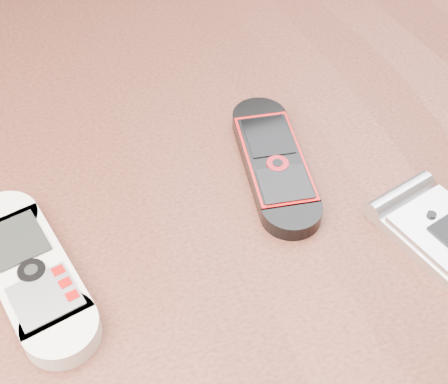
{
  "coord_description": "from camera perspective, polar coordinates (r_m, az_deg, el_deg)",
  "views": [
    {
      "loc": [
        -0.11,
        -0.3,
        1.11
      ],
      "look_at": [
        0.01,
        0.0,
        0.76
      ],
      "focal_mm": 50.0,
      "sensor_mm": 36.0,
      "label": 1
    }
  ],
  "objects": [
    {
      "name": "nokia_black_red",
      "position": [
        0.51,
        4.61,
        2.75
      ],
      "size": [
        0.07,
        0.16,
        0.02
      ],
      "primitive_type": "cube",
      "rotation": [
        0.0,
        0.0,
        -0.18
      ],
      "color": "black",
      "rests_on": "table"
    },
    {
      "name": "table",
      "position": [
        0.57,
        -0.47,
        -7.98
      ],
      "size": [
        1.2,
        0.8,
        0.75
      ],
      "color": "black",
      "rests_on": "ground"
    },
    {
      "name": "nokia_white",
      "position": [
        0.45,
        -17.22,
        -6.98
      ],
      "size": [
        0.08,
        0.16,
        0.02
      ],
      "primitive_type": "cube",
      "rotation": [
        0.0,
        0.0,
        0.2
      ],
      "color": "silver",
      "rests_on": "table"
    }
  ]
}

